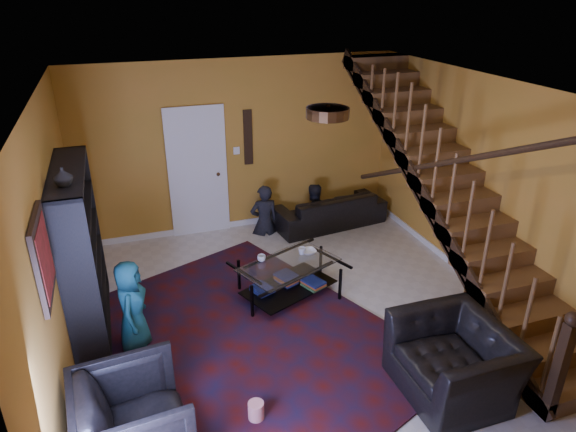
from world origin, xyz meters
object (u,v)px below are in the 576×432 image
at_px(armchair_left, 133,422).
at_px(bookshelf, 83,255).
at_px(sofa, 329,209).
at_px(armchair_right, 454,361).
at_px(coffee_table, 289,277).

bearing_deg(armchair_left, bookshelf, 3.92).
bearing_deg(sofa, armchair_right, 77.62).
distance_m(armchair_right, coffee_table, 2.42).
height_order(armchair_left, armchair_right, armchair_left).
height_order(bookshelf, armchair_left, bookshelf).
height_order(armchair_right, coffee_table, armchair_right).
relative_size(bookshelf, armchair_right, 1.74).
distance_m(armchair_left, coffee_table, 2.92).
height_order(bookshelf, coffee_table, bookshelf).
xyz_separation_m(armchair_left, coffee_table, (2.10, 2.02, -0.15)).
relative_size(bookshelf, sofa, 1.05).
xyz_separation_m(bookshelf, sofa, (3.84, 1.70, -0.69)).
height_order(armchair_left, coffee_table, armchair_left).
distance_m(sofa, coffee_table, 2.33).
height_order(sofa, armchair_right, armchair_right).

